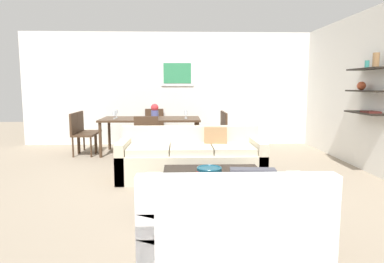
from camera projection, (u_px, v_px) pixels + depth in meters
The scene contains 21 objects.
ground_plane at pixel (189, 184), 5.15m from camera, with size 18.00×18.00×0.00m, color gray.
back_wall_unit at pixel (197, 89), 8.48m from camera, with size 8.40×0.09×2.70m.
right_wall_shelf_unit at pixel (374, 91), 5.67m from camera, with size 0.34×8.20×2.70m.
sofa_beige at pixel (191, 159), 5.45m from camera, with size 2.21×0.90×0.78m.
loveseat_white at pixel (231, 220), 2.99m from camera, with size 1.52×0.90×0.78m.
coffee_table at pixel (214, 190), 4.20m from camera, with size 1.22×1.07×0.38m.
decorative_bowl at pixel (209, 170), 4.23m from camera, with size 0.31×0.31×0.08m.
candle_jar at pixel (236, 174), 4.06m from camera, with size 0.08×0.08×0.08m, color silver.
apple_on_coffee_table at pixel (198, 175), 4.03m from camera, with size 0.07×0.07×0.07m, color red.
dining_table at pixel (151, 121), 7.40m from camera, with size 2.07×1.01×0.75m.
dining_chair_left_far at pixel (85, 129), 7.60m from camera, with size 0.44×0.44×0.88m.
dining_chair_left_near at pixel (80, 131), 7.14m from camera, with size 0.44×0.44×0.88m.
dining_chair_right_far at pixel (217, 128), 7.69m from camera, with size 0.44×0.44×0.88m.
dining_chair_foot at pixel (147, 136), 6.52m from camera, with size 0.44×0.44×0.88m.
dining_chair_head at pixel (154, 125), 8.32m from camera, with size 0.44×0.44×0.88m.
dining_chair_right_near at pixel (220, 131), 7.24m from camera, with size 0.44×0.44×0.88m.
wine_glass_right_far at pixel (186, 112), 7.52m from camera, with size 0.06×0.06×0.16m.
wine_glass_right_near at pixel (186, 113), 7.27m from camera, with size 0.07×0.07×0.15m.
wine_glass_left_near at pixel (114, 113), 7.22m from camera, with size 0.08×0.08×0.17m.
wine_glass_left_far at pixel (116, 112), 7.47m from camera, with size 0.07×0.07×0.17m.
centerpiece_vase at pixel (155, 111), 7.39m from camera, with size 0.16×0.16×0.30m.
Camera 1 is at (-0.12, -5.00, 1.44)m, focal length 32.66 mm.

